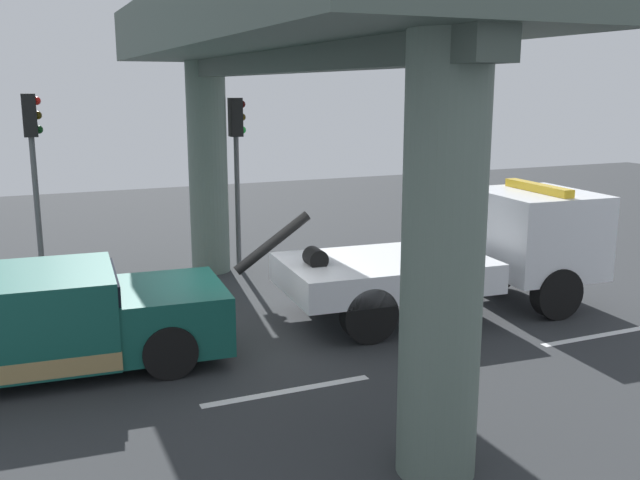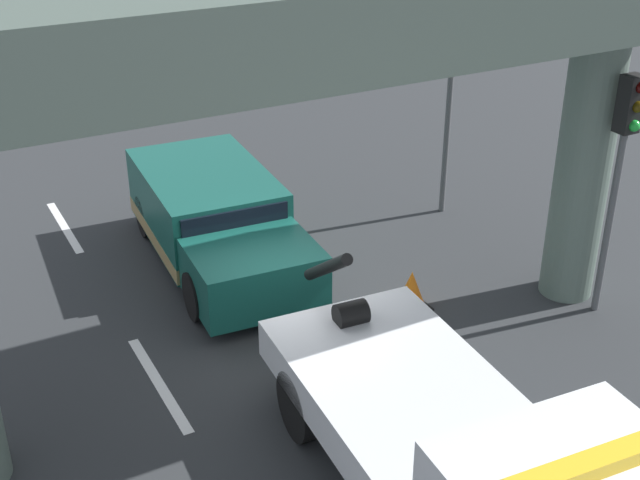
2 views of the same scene
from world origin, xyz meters
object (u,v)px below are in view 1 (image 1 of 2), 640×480
towed_van_green (38,323)px  traffic_cone_orange (206,290)px  traffic_light_far (237,145)px  tow_truck_white (474,251)px  traffic_light_near (33,148)px

towed_van_green → traffic_cone_orange: towed_van_green is taller
traffic_light_far → tow_truck_white: bearing=-57.1°
traffic_light_near → traffic_cone_orange: size_ratio=6.10×
traffic_light_far → traffic_cone_orange: 4.14m
traffic_light_near → traffic_light_far: bearing=0.0°
tow_truck_white → traffic_light_far: bearing=122.9°
traffic_light_far → traffic_cone_orange: bearing=-119.6°
traffic_cone_orange → tow_truck_white: bearing=-25.6°
tow_truck_white → traffic_light_near: 9.46m
tow_truck_white → traffic_light_near: size_ratio=1.74×
traffic_light_far → traffic_light_near: bearing=180.0°
tow_truck_white → traffic_light_near: (-7.77, 5.06, 1.87)m
traffic_light_near → traffic_light_far: (4.50, 0.00, -0.08)m
towed_van_green → tow_truck_white: bearing=-0.4°
towed_van_green → traffic_light_near: size_ratio=1.26×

